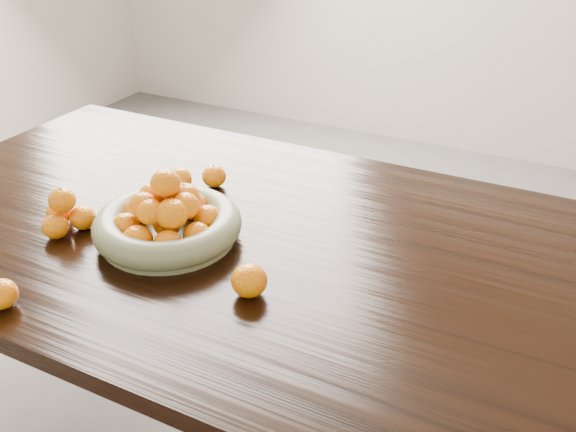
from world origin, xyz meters
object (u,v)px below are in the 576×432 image
at_px(dining_table, 285,277).
at_px(fruit_bowl, 168,221).
at_px(loose_orange_0, 214,176).
at_px(orange_pyramid, 65,214).

height_order(dining_table, fruit_bowl, fruit_bowl).
distance_m(fruit_bowl, loose_orange_0, 0.27).
bearing_deg(orange_pyramid, fruit_bowl, 16.94).
distance_m(dining_table, loose_orange_0, 0.35).
xyz_separation_m(orange_pyramid, loose_orange_0, (0.17, 0.33, -0.01)).
xyz_separation_m(dining_table, orange_pyramid, (-0.45, -0.17, 0.13)).
xyz_separation_m(dining_table, loose_orange_0, (-0.28, 0.16, 0.12)).
relative_size(orange_pyramid, loose_orange_0, 1.96).
bearing_deg(loose_orange_0, dining_table, -29.96).
bearing_deg(dining_table, loose_orange_0, 150.04).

